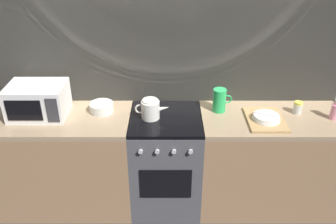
# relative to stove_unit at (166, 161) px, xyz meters

# --- Properties ---
(ground_plane) EXTENTS (8.00, 8.00, 0.00)m
(ground_plane) POSITION_rel_stove_unit_xyz_m (0.00, 0.00, -0.45)
(ground_plane) COLOR #2D2D33
(back_wall) EXTENTS (3.60, 0.05, 2.40)m
(back_wall) POSITION_rel_stove_unit_xyz_m (0.00, 0.32, 0.75)
(back_wall) COLOR #B2AD9E
(back_wall) RESTS_ON ground_plane
(counter_left) EXTENTS (1.20, 0.60, 0.90)m
(counter_left) POSITION_rel_stove_unit_xyz_m (-0.90, 0.00, 0.00)
(counter_left) COLOR #997251
(counter_left) RESTS_ON ground_plane
(stove_unit) EXTENTS (0.60, 0.63, 0.90)m
(stove_unit) POSITION_rel_stove_unit_xyz_m (0.00, 0.00, 0.00)
(stove_unit) COLOR #4C4C51
(stove_unit) RESTS_ON ground_plane
(counter_right) EXTENTS (1.20, 0.60, 0.90)m
(counter_right) POSITION_rel_stove_unit_xyz_m (0.90, 0.00, 0.00)
(counter_right) COLOR #997251
(counter_right) RESTS_ON ground_plane
(microwave) EXTENTS (0.46, 0.35, 0.27)m
(microwave) POSITION_rel_stove_unit_xyz_m (-1.05, 0.04, 0.59)
(microwave) COLOR white
(microwave) RESTS_ON counter_left
(kettle) EXTENTS (0.28, 0.15, 0.17)m
(kettle) POSITION_rel_stove_unit_xyz_m (-0.12, -0.01, 0.53)
(kettle) COLOR white
(kettle) RESTS_ON stove_unit
(mixing_bowl) EXTENTS (0.20, 0.20, 0.08)m
(mixing_bowl) POSITION_rel_stove_unit_xyz_m (-0.54, 0.10, 0.49)
(mixing_bowl) COLOR silver
(mixing_bowl) RESTS_ON counter_left
(pitcher) EXTENTS (0.16, 0.11, 0.20)m
(pitcher) POSITION_rel_stove_unit_xyz_m (0.45, 0.12, 0.55)
(pitcher) COLOR green
(pitcher) RESTS_ON counter_right
(dish_pile) EXTENTS (0.30, 0.40, 0.07)m
(dish_pile) POSITION_rel_stove_unit_xyz_m (0.81, -0.06, 0.47)
(dish_pile) COLOR tan
(dish_pile) RESTS_ON counter_right
(spice_jar) EXTENTS (0.08, 0.08, 0.10)m
(spice_jar) POSITION_rel_stove_unit_xyz_m (1.11, 0.08, 0.50)
(spice_jar) COLOR silver
(spice_jar) RESTS_ON counter_right
(spray_bottle) EXTENTS (0.08, 0.06, 0.20)m
(spray_bottle) POSITION_rel_stove_unit_xyz_m (1.37, -0.02, 0.53)
(spray_bottle) COLOR pink
(spray_bottle) RESTS_ON counter_right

